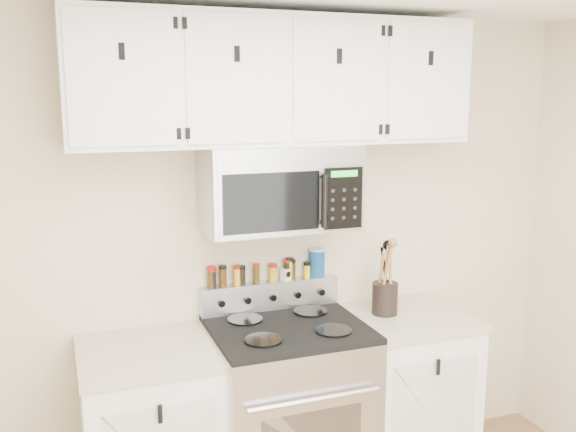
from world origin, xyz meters
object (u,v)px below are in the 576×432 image
object	(u,v)px
microwave	(279,187)
utensil_crock	(385,296)
range	(288,411)
salt_canister	(317,263)

from	to	relation	value
microwave	utensil_crock	distance (m)	0.84
range	utensil_crock	bearing A→B (deg)	6.50
microwave	utensil_crock	xyz separation A→B (m)	(0.58, -0.06, -0.61)
range	utensil_crock	world-z (taller)	utensil_crock
utensil_crock	salt_canister	world-z (taller)	utensil_crock
utensil_crock	range	bearing A→B (deg)	-173.50
range	salt_canister	world-z (taller)	salt_canister
microwave	utensil_crock	bearing A→B (deg)	-6.00
microwave	salt_canister	xyz separation A→B (m)	(0.27, 0.16, -0.45)
range	microwave	bearing A→B (deg)	89.77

